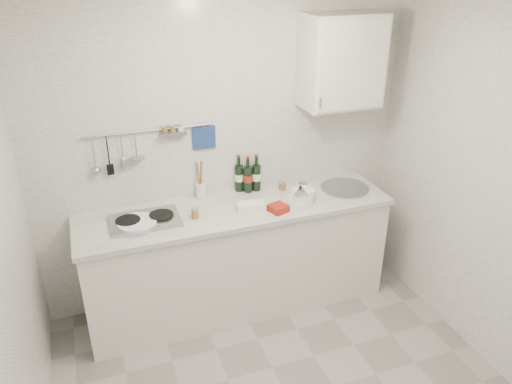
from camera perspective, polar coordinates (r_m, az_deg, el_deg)
ceiling at (r=2.40m, az=5.75°, el=20.72°), size 3.00×3.00×0.00m
back_wall at (r=3.98m, az=-3.69°, el=4.39°), size 3.00×0.02×2.50m
wall_left at (r=2.65m, az=-27.02°, el=-10.86°), size 0.02×2.80×2.50m
wall_right at (r=3.63m, az=26.72°, el=-0.74°), size 0.02×2.80×2.50m
counter at (r=4.11m, az=-2.07°, el=-7.69°), size 2.44×0.64×0.96m
wall_rail at (r=3.78m, az=-12.34°, el=5.45°), size 0.98×0.09×0.34m
wall_cabinet at (r=3.96m, az=9.78°, el=14.54°), size 0.60×0.38×0.70m
plate_stack_hob at (r=3.68m, az=-13.52°, el=-3.60°), size 0.30×0.30×0.04m
plate_stack_sink at (r=3.94m, az=5.23°, el=-0.45°), size 0.23×0.22×0.10m
wine_bottles at (r=4.05m, az=-0.94°, el=2.14°), size 0.21×0.12×0.31m
butter_dish at (r=3.79m, az=-0.62°, el=-1.68°), size 0.22×0.14×0.06m
strawberry_punnet at (r=3.79m, az=2.57°, el=-1.87°), size 0.16×0.16×0.05m
utensil_crock at (r=3.99m, az=-6.33°, el=0.35°), size 0.08×0.08×0.32m
jar_a at (r=4.01m, az=-6.23°, el=-0.03°), size 0.07×0.07×0.09m
jar_b at (r=4.13m, az=3.02°, el=0.76°), size 0.06×0.06×0.07m
jar_c at (r=4.11m, az=5.32°, el=0.69°), size 0.07×0.07×0.09m
jar_d at (r=3.71m, az=-6.98°, el=-2.42°), size 0.06×0.06×0.08m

